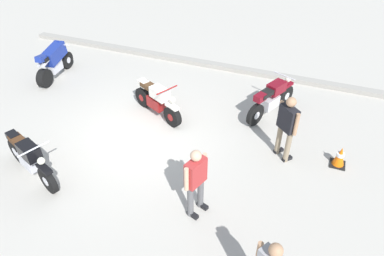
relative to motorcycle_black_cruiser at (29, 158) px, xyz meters
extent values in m
plane|color=#B7B2A8|center=(1.59, 2.10, -0.52)|extent=(40.00, 40.00, 0.00)
cube|color=#9C978F|center=(1.59, 6.70, -0.45)|extent=(14.00, 0.30, 0.15)
cylinder|color=black|center=(0.68, -0.28, -0.20)|extent=(0.64, 0.35, 0.64)
cylinder|color=black|center=(-0.66, 0.26, -0.20)|extent=(0.64, 0.35, 0.64)
cylinder|color=silver|center=(0.68, -0.28, -0.20)|extent=(0.26, 0.21, 0.22)
cylinder|color=silver|center=(-0.66, 0.26, -0.20)|extent=(0.26, 0.21, 0.22)
cube|color=silver|center=(-0.04, 0.01, -0.10)|extent=(0.62, 0.47, 0.32)
cube|color=black|center=(0.15, -0.06, 0.30)|extent=(0.64, 0.50, 0.30)
cube|color=black|center=(0.68, -0.28, 0.15)|extent=(0.47, 0.31, 0.08)
cube|color=#4C2D19|center=(-0.27, 0.10, 0.32)|extent=(0.65, 0.46, 0.12)
cube|color=black|center=(-0.55, 0.21, 0.30)|extent=(0.38, 0.32, 0.18)
cylinder|color=silver|center=(-0.35, 0.32, -0.15)|extent=(0.56, 0.31, 0.16)
cylinder|color=silver|center=(0.46, -0.18, 0.55)|extent=(0.29, 0.66, 0.04)
sphere|color=silver|center=(0.66, -0.27, 0.35)|extent=(0.16, 0.16, 0.16)
cylinder|color=black|center=(4.94, 5.14, -0.20)|extent=(0.38, 0.63, 0.64)
cylinder|color=black|center=(4.33, 3.82, -0.20)|extent=(0.38, 0.63, 0.64)
cylinder|color=silver|center=(4.94, 5.14, -0.20)|extent=(0.22, 0.26, 0.22)
cylinder|color=silver|center=(4.33, 3.82, -0.20)|extent=(0.22, 0.26, 0.22)
cube|color=silver|center=(4.62, 4.43, -0.10)|extent=(0.49, 0.63, 0.32)
cube|color=maroon|center=(4.70, 4.61, 0.30)|extent=(0.52, 0.64, 0.30)
cube|color=maroon|center=(4.94, 5.14, 0.15)|extent=(0.33, 0.47, 0.08)
cube|color=black|center=(4.51, 4.21, 0.32)|extent=(0.49, 0.65, 0.12)
cube|color=maroon|center=(4.39, 3.93, 0.30)|extent=(0.33, 0.38, 0.18)
cylinder|color=silver|center=(4.29, 4.14, -0.15)|extent=(0.33, 0.55, 0.16)
cylinder|color=silver|center=(4.84, 4.91, 0.55)|extent=(0.65, 0.33, 0.04)
sphere|color=silver|center=(4.93, 5.11, 0.35)|extent=(0.16, 0.16, 0.16)
cylinder|color=black|center=(-2.64, 4.77, -0.22)|extent=(0.23, 0.61, 0.60)
cylinder|color=black|center=(-2.48, 3.43, -0.22)|extent=(0.29, 0.62, 0.60)
cylinder|color=silver|center=(-2.64, 4.77, -0.22)|extent=(0.20, 0.23, 0.21)
cylinder|color=silver|center=(-2.48, 3.43, -0.22)|extent=(0.20, 0.23, 0.21)
cube|color=silver|center=(-2.55, 4.05, -0.12)|extent=(0.34, 0.59, 0.32)
cube|color=navy|center=(-2.57, 4.20, 0.28)|extent=(0.47, 1.02, 0.57)
cone|color=navy|center=(-2.63, 4.72, 0.43)|extent=(0.38, 0.39, 0.39)
cube|color=black|center=(-2.52, 3.81, 0.35)|extent=(0.33, 0.63, 0.12)
cube|color=navy|center=(-2.49, 3.51, 0.43)|extent=(0.26, 0.37, 0.23)
cylinder|color=silver|center=(-2.41, 3.57, 0.25)|extent=(0.14, 0.40, 0.17)
cylinder|color=silver|center=(-2.57, 3.55, 0.25)|extent=(0.14, 0.40, 0.17)
cylinder|color=silver|center=(-2.61, 4.58, 0.45)|extent=(0.70, 0.12, 0.04)
sphere|color=silver|center=(-2.64, 4.80, 0.38)|extent=(0.16, 0.16, 0.16)
cylinder|color=black|center=(2.23, 2.96, -0.22)|extent=(0.61, 0.41, 0.60)
cylinder|color=black|center=(1.03, 3.56, -0.22)|extent=(0.61, 0.41, 0.60)
cylinder|color=maroon|center=(2.23, 2.96, -0.22)|extent=(0.27, 0.25, 0.21)
cylinder|color=maroon|center=(1.03, 3.56, -0.22)|extent=(0.27, 0.25, 0.21)
cube|color=maroon|center=(1.58, 3.28, -0.12)|extent=(0.63, 0.50, 0.32)
cube|color=white|center=(1.76, 3.19, 0.28)|extent=(0.64, 0.54, 0.30)
cube|color=white|center=(2.23, 2.96, 0.11)|extent=(0.47, 0.34, 0.08)
cube|color=#4C331E|center=(1.36, 3.39, 0.30)|extent=(0.65, 0.50, 0.12)
cube|color=white|center=(1.09, 3.53, 0.28)|extent=(0.38, 0.34, 0.18)
cylinder|color=maroon|center=(1.30, 3.61, -0.17)|extent=(0.55, 0.35, 0.16)
cylinder|color=maroon|center=(2.06, 3.04, 0.53)|extent=(0.35, 0.64, 0.04)
sphere|color=silver|center=(2.26, 2.94, 0.33)|extent=(0.16, 0.16, 0.16)
cylinder|color=#59595B|center=(3.83, 0.22, -0.12)|extent=(0.17, 0.17, 0.81)
cube|color=black|center=(3.89, 0.20, -0.48)|extent=(0.28, 0.18, 0.08)
cylinder|color=#59595B|center=(3.94, 0.52, -0.12)|extent=(0.17, 0.17, 0.81)
cube|color=black|center=(3.99, 0.50, -0.48)|extent=(0.28, 0.18, 0.08)
cube|color=#B23333|center=(3.89, 0.37, 0.57)|extent=(0.36, 0.50, 0.57)
cylinder|color=#D8AD8C|center=(3.79, 0.11, 0.59)|extent=(0.11, 0.11, 0.54)
cylinder|color=#D8AD8C|center=(3.98, 0.62, 0.59)|extent=(0.11, 0.11, 0.54)
sphere|color=#D8AD8C|center=(3.89, 0.37, 1.00)|extent=(0.22, 0.22, 0.22)
cylinder|color=tan|center=(5.41, -0.94, 0.57)|extent=(0.12, 0.12, 0.53)
sphere|color=tan|center=(5.64, -1.08, 0.97)|extent=(0.22, 0.22, 0.22)
cylinder|color=gray|center=(5.39, 2.61, -0.09)|extent=(0.18, 0.18, 0.86)
cube|color=black|center=(5.43, 2.65, -0.48)|extent=(0.25, 0.26, 0.08)
cylinder|color=gray|center=(5.14, 2.84, -0.09)|extent=(0.18, 0.18, 0.86)
cube|color=black|center=(5.18, 2.88, -0.48)|extent=(0.25, 0.26, 0.08)
cube|color=black|center=(5.27, 2.72, 0.64)|extent=(0.50, 0.49, 0.61)
cylinder|color=tan|center=(5.48, 2.53, 0.66)|extent=(0.13, 0.13, 0.57)
cylinder|color=tan|center=(5.06, 2.91, 0.66)|extent=(0.13, 0.13, 0.57)
sphere|color=tan|center=(5.27, 2.72, 1.09)|extent=(0.23, 0.23, 0.23)
cube|color=black|center=(6.60, 2.92, -0.51)|extent=(0.36, 0.36, 0.03)
cone|color=orange|center=(6.60, 2.92, -0.24)|extent=(0.28, 0.28, 0.50)
cylinder|color=white|center=(6.60, 2.92, -0.20)|extent=(0.19, 0.19, 0.08)
camera|label=1|loc=(5.60, -4.27, 5.36)|focal=33.17mm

